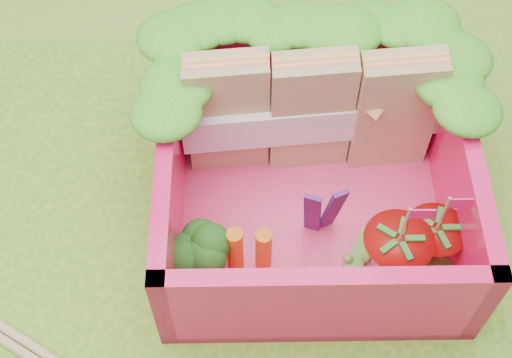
{
  "coord_description": "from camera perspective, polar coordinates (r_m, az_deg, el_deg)",
  "views": [
    {
      "loc": [
        0.23,
        -1.52,
        2.87
      ],
      "look_at": [
        0.25,
        0.2,
        0.28
      ],
      "focal_mm": 50.0,
      "sensor_mm": 36.0,
      "label": 1
    }
  ],
  "objects": [
    {
      "name": "placemat",
      "position": [
        3.24,
        -4.39,
        -5.59
      ],
      "size": [
        2.6,
        2.6,
        0.03
      ],
      "primitive_type": "cube",
      "color": "#61A926",
      "rests_on": "ground"
    },
    {
      "name": "broccoli",
      "position": [
        2.96,
        -4.47,
        -5.78
      ],
      "size": [
        0.31,
        0.31,
        0.26
      ],
      "color": "#558E45",
      "rests_on": "bento_floor"
    },
    {
      "name": "strawberry_left",
      "position": [
        3.03,
        10.96,
        -6.08
      ],
      "size": [
        0.29,
        0.29,
        0.53
      ],
      "color": "#BA0B14",
      "rests_on": "bento_floor"
    },
    {
      "name": "lettuce_ruffle",
      "position": [
        3.14,
        4.51,
        11.01
      ],
      "size": [
        1.43,
        0.77,
        0.11
      ],
      "color": "#3F9A1C",
      "rests_on": "bento_box"
    },
    {
      "name": "snap_peas",
      "position": [
        3.16,
        10.91,
        -6.48
      ],
      "size": [
        0.58,
        0.32,
        0.05
      ],
      "color": "#579E31",
      "rests_on": "bento_floor"
    },
    {
      "name": "sandwich_stack",
      "position": [
        3.19,
        4.52,
        5.37
      ],
      "size": [
        1.17,
        0.27,
        0.64
      ],
      "color": "tan",
      "rests_on": "bento_floor"
    },
    {
      "name": "bento_box",
      "position": [
        3.1,
        4.62,
        0.31
      ],
      "size": [
        1.3,
        1.3,
        0.55
      ],
      "color": "#FD155E",
      "rests_on": "placemat"
    },
    {
      "name": "strawberry_right",
      "position": [
        3.11,
        13.8,
        -5.0
      ],
      "size": [
        0.26,
        0.26,
        0.5
      ],
      "color": "#BA0B14",
      "rests_on": "bento_floor"
    },
    {
      "name": "purple_wedges",
      "position": [
        3.04,
        5.35,
        -2.59
      ],
      "size": [
        0.16,
        0.06,
        0.38
      ],
      "color": "#401752",
      "rests_on": "bento_floor"
    },
    {
      "name": "bento_floor",
      "position": [
        3.31,
        4.33,
        -2.1
      ],
      "size": [
        1.3,
        1.3,
        0.05
      ],
      "primitive_type": "cube",
      "color": "#ED3C74",
      "rests_on": "placemat"
    },
    {
      "name": "carrot_sticks",
      "position": [
        3.0,
        -0.58,
        -5.71
      ],
      "size": [
        0.19,
        0.07,
        0.28
      ],
      "color": "orange",
      "rests_on": "bento_floor"
    },
    {
      "name": "ground",
      "position": [
        3.25,
        -4.37,
        -5.71
      ],
      "size": [
        14.0,
        14.0,
        0.0
      ],
      "primitive_type": "plane",
      "color": "#6EB132",
      "rests_on": "ground"
    }
  ]
}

